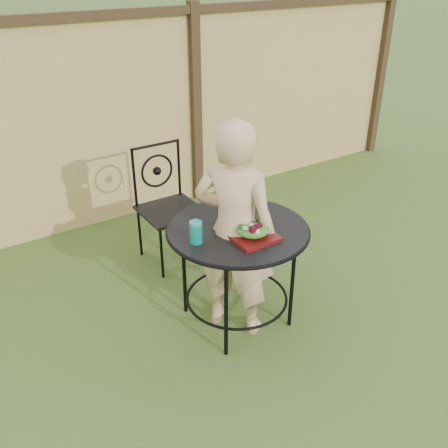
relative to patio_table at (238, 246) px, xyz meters
name	(u,v)px	position (x,y,z in m)	size (l,w,h in m)	color
ground	(194,372)	(-0.51, -0.29, -0.59)	(60.00, 60.00, 0.00)	#244115
fence	(61,130)	(-0.51, 1.91, 0.36)	(8.00, 0.12, 1.90)	#E5C771
patio_table	(238,246)	(0.00, 0.00, 0.00)	(0.92, 0.92, 0.72)	black
patio_chair	(167,202)	(0.00, 0.99, -0.08)	(0.46, 0.46, 0.95)	black
diner	(235,232)	(-0.05, -0.04, 0.14)	(0.53, 0.35, 1.46)	tan
salad_plate	(252,236)	(0.00, -0.15, 0.15)	(0.27, 0.27, 0.02)	#3D0809
salad	(252,229)	(0.00, -0.15, 0.20)	(0.21, 0.21, 0.08)	#235614
fork	(254,209)	(0.01, -0.15, 0.33)	(0.01, 0.01, 0.18)	silver
drinking_glass	(196,232)	(-0.31, -0.01, 0.21)	(0.08, 0.08, 0.14)	#0B8172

